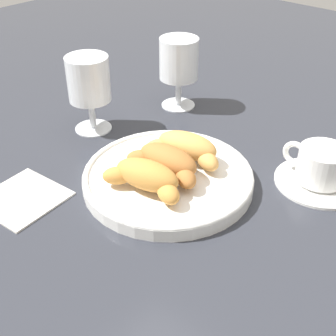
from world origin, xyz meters
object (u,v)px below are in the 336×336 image
at_px(pastry_plate, 168,177).
at_px(folded_napkin, 22,197).
at_px(croissant_small, 167,162).
at_px(juice_glass_right, 89,82).
at_px(croissant_extra, 146,177).
at_px(coffee_cup_near, 321,169).
at_px(juice_glass_left, 179,61).
at_px(croissant_large, 186,148).

height_order(pastry_plate, folded_napkin, pastry_plate).
bearing_deg(croissant_small, juice_glass_right, -10.17).
bearing_deg(croissant_extra, pastry_plate, -84.33).
bearing_deg(pastry_plate, coffee_cup_near, -137.14).
relative_size(juice_glass_right, folded_napkin, 1.27).
height_order(pastry_plate, juice_glass_right, juice_glass_right).
bearing_deg(coffee_cup_near, croissant_extra, 51.92).
xyz_separation_m(juice_glass_right, folded_napkin, (-0.09, 0.21, -0.09)).
xyz_separation_m(pastry_plate, coffee_cup_near, (-0.17, -0.16, 0.01)).
bearing_deg(croissant_small, folded_napkin, 51.42).
relative_size(croissant_extra, juice_glass_right, 0.96).
bearing_deg(croissant_extra, croissant_small, -84.26).
distance_m(coffee_cup_near, juice_glass_right, 0.42).
xyz_separation_m(croissant_extra, juice_glass_left, (0.17, -0.27, 0.05)).
relative_size(pastry_plate, croissant_small, 1.92).
height_order(croissant_extra, juice_glass_left, juice_glass_left).
relative_size(croissant_large, croissant_small, 0.98).
height_order(croissant_large, juice_glass_left, juice_glass_left).
distance_m(pastry_plate, juice_glass_left, 0.29).
bearing_deg(juice_glass_left, folded_napkin, 94.75).
height_order(pastry_plate, croissant_small, croissant_small).
xyz_separation_m(pastry_plate, croissant_small, (-0.00, 0.00, 0.03)).
bearing_deg(folded_napkin, coffee_cup_near, -132.72).
relative_size(croissant_large, croissant_extra, 1.00).
bearing_deg(juice_glass_right, juice_glass_left, -106.70).
xyz_separation_m(croissant_large, croissant_extra, (-0.01, 0.10, 0.00)).
bearing_deg(juice_glass_right, coffee_cup_near, -162.70).
height_order(juice_glass_left, juice_glass_right, same).
height_order(croissant_small, juice_glass_right, juice_glass_right).
height_order(coffee_cup_near, juice_glass_left, juice_glass_left).
bearing_deg(croissant_large, juice_glass_left, -46.09).
height_order(croissant_large, coffee_cup_near, croissant_large).
height_order(croissant_small, croissant_extra, same).
bearing_deg(juice_glass_right, pastry_plate, 170.62).
height_order(croissant_large, folded_napkin, croissant_large).
relative_size(croissant_large, juice_glass_right, 0.95).
xyz_separation_m(croissant_large, coffee_cup_near, (-0.18, -0.11, -0.02)).
height_order(coffee_cup_near, folded_napkin, coffee_cup_near).
relative_size(croissant_small, juice_glass_left, 0.98).
bearing_deg(folded_napkin, juice_glass_right, -67.58).
bearing_deg(pastry_plate, juice_glass_left, -52.29).
bearing_deg(croissant_small, coffee_cup_near, -136.53).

